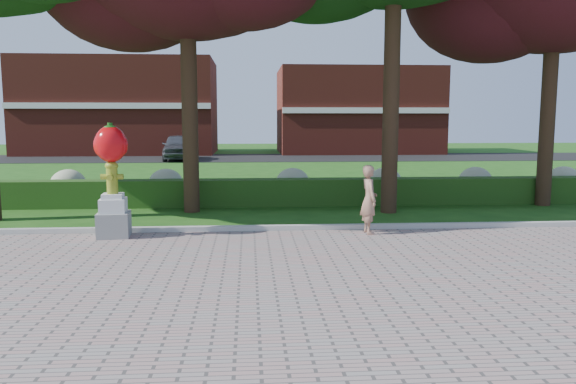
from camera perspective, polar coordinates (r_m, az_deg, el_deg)
The scene contains 11 objects.
ground at distance 10.10m, azimuth -1.69°, elevation -7.45°, with size 100.00×100.00×0.00m, color #1B4B12.
walkway at distance 6.31m, azimuth -0.17°, elevation -16.63°, with size 40.00×14.00×0.04m, color gray.
curb at distance 13.00m, azimuth -2.23°, elevation -3.74°, with size 40.00×0.18×0.15m, color #ADADA5.
lawn_hedge at distance 16.90m, azimuth -2.66°, elevation -0.04°, with size 24.00×0.70×0.80m, color #1B3F12.
hydrangea_row at distance 17.89m, azimuth -0.91°, elevation 0.87°, with size 20.10×1.10×0.99m.
street at distance 37.84m, azimuth -3.41°, elevation 3.50°, with size 50.00×8.00×0.02m, color black.
building_left at distance 44.80m, azimuth -16.56°, elevation 8.28°, with size 14.00×8.00×7.00m, color maroon.
building_right at distance 44.55m, azimuth 6.93°, elevation 8.15°, with size 12.00×8.00×6.40m, color maroon.
hydrant_sculpture at distance 12.66m, azimuth -17.44°, elevation 1.45°, with size 0.72×0.72×2.47m.
woman at distance 12.66m, azimuth 8.24°, elevation -0.74°, with size 0.56×0.37×1.54m, color #A3755D.
parked_car at distance 36.36m, azimuth -11.09°, elevation 4.53°, with size 1.94×4.83×1.64m, color #404248.
Camera 1 is at (-0.38, -9.75, 2.59)m, focal length 35.00 mm.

